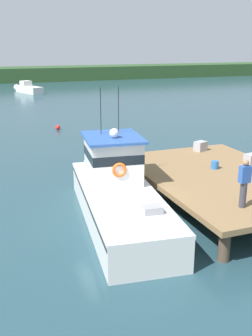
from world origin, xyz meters
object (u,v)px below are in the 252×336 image
(deckhand_by_the_boat, at_px, (244,182))
(moored_boat_off_the_point, at_px, (28,89))
(main_fishing_boat, at_px, (117,191))
(bait_bucket, at_px, (215,165))
(crate_single_by_cleat, at_px, (251,159))
(crate_single_far, at_px, (201,146))
(mooring_buoy_channel_marker, at_px, (58,127))

(deckhand_by_the_boat, height_order, moored_boat_off_the_point, deckhand_by_the_boat)
(main_fishing_boat, relative_size, bait_bucket, 29.26)
(crate_single_by_cleat, bearing_deg, moored_boat_off_the_point, 95.94)
(crate_single_far, relative_size, deckhand_by_the_boat, 0.37)
(crate_single_by_cleat, relative_size, deckhand_by_the_boat, 0.37)
(deckhand_by_the_boat, height_order, mooring_buoy_channel_marker, deckhand_by_the_boat)
(main_fishing_boat, xyz_separation_m, bait_bucket, (4.71, 0.60, 0.36))
(main_fishing_boat, bearing_deg, deckhand_by_the_boat, -46.54)
(bait_bucket, bearing_deg, deckhand_by_the_boat, -110.82)
(main_fishing_boat, relative_size, deckhand_by_the_boat, 6.10)
(deckhand_by_the_boat, xyz_separation_m, mooring_buoy_channel_marker, (-2.06, 20.25, -1.87))
(bait_bucket, distance_m, deckhand_by_the_boat, 4.31)
(crate_single_far, xyz_separation_m, mooring_buoy_channel_marker, (-4.57, 13.42, -1.25))
(bait_bucket, relative_size, moored_boat_off_the_point, 0.05)
(main_fishing_boat, height_order, bait_bucket, main_fishing_boat)
(bait_bucket, relative_size, deckhand_by_the_boat, 0.21)
(deckhand_by_the_boat, bearing_deg, bait_bucket, 69.18)
(mooring_buoy_channel_marker, bearing_deg, crate_single_by_cleat, -71.04)
(bait_bucket, xyz_separation_m, deckhand_by_the_boat, (-1.51, -3.98, 0.69))
(deckhand_by_the_boat, bearing_deg, crate_single_far, 69.83)
(crate_single_by_cleat, height_order, mooring_buoy_channel_marker, crate_single_by_cleat)
(main_fishing_boat, height_order, crate_single_by_cleat, main_fishing_boat)
(main_fishing_boat, height_order, moored_boat_off_the_point, main_fishing_boat)
(crate_single_far, height_order, mooring_buoy_channel_marker, crate_single_far)
(main_fishing_boat, bearing_deg, moored_boat_off_the_point, 86.95)
(crate_single_by_cleat, xyz_separation_m, deckhand_by_the_boat, (-3.49, -4.08, 0.64))
(crate_single_far, bearing_deg, mooring_buoy_channel_marker, 108.82)
(crate_single_by_cleat, distance_m, moored_boat_off_the_point, 42.50)
(crate_single_far, distance_m, moored_boat_off_the_point, 39.67)
(crate_single_by_cleat, xyz_separation_m, moored_boat_off_the_point, (-4.40, 42.27, -0.88))
(main_fishing_boat, relative_size, moored_boat_off_the_point, 1.60)
(mooring_buoy_channel_marker, bearing_deg, deckhand_by_the_boat, -84.19)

